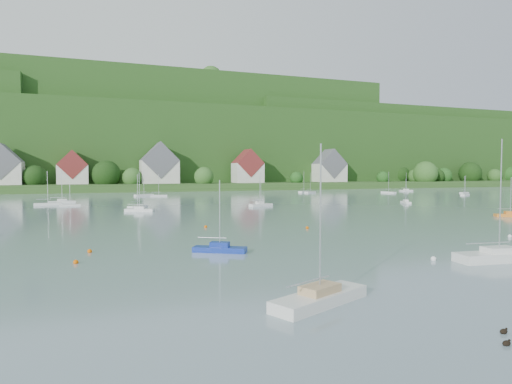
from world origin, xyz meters
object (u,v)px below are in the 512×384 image
near_sailboat_2 (320,297)px  near_sailboat_5 (510,215)px  near_sailboat_1 (220,248)px  near_sailboat_4 (499,255)px

near_sailboat_2 → near_sailboat_5: size_ratio=1.38×
near_sailboat_1 → near_sailboat_2: (1.08, -19.19, 0.08)m
near_sailboat_4 → near_sailboat_5: bearing=45.8°
near_sailboat_2 → near_sailboat_5: bearing=7.2°
near_sailboat_4 → near_sailboat_5: size_ratio=1.56×
near_sailboat_1 → near_sailboat_4: bearing=-0.1°
near_sailboat_2 → near_sailboat_4: 22.32m
near_sailboat_1 → near_sailboat_4: near_sailboat_4 is taller
near_sailboat_1 → near_sailboat_2: size_ratio=0.74×
near_sailboat_1 → near_sailboat_5: near_sailboat_1 is taller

